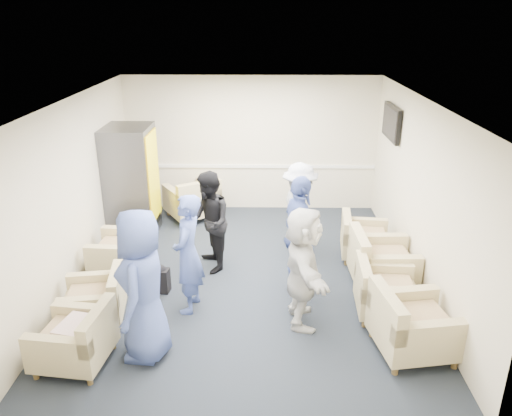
{
  "coord_description": "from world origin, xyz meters",
  "views": [
    {
      "loc": [
        0.25,
        -6.73,
        3.81
      ],
      "look_at": [
        0.14,
        0.2,
        1.08
      ],
      "focal_mm": 35.0,
      "sensor_mm": 36.0,
      "label": 1
    }
  ],
  "objects_px": {
    "armchair_right_near": "(409,327)",
    "armchair_right_midfar": "(378,263)",
    "armchair_corner": "(193,202)",
    "person_mid_left": "(188,254)",
    "person_back_right": "(299,210)",
    "armchair_left_near": "(78,341)",
    "armchair_left_mid": "(97,301)",
    "armchair_right_midnear": "(383,293)",
    "person_mid_right": "(299,236)",
    "armchair_right_far": "(362,240)",
    "armchair_left_far": "(126,253)",
    "person_front_left": "(143,286)",
    "person_back_left": "(209,222)",
    "vending_machine": "(132,182)",
    "person_front_right": "(303,267)"
  },
  "relations": [
    {
      "from": "armchair_right_near",
      "to": "armchair_right_midfar",
      "type": "height_order",
      "value": "armchair_right_midfar"
    },
    {
      "from": "armchair_corner",
      "to": "person_mid_left",
      "type": "distance_m",
      "value": 3.27
    },
    {
      "from": "person_back_right",
      "to": "armchair_left_near",
      "type": "bearing_deg",
      "value": 123.87
    },
    {
      "from": "armchair_corner",
      "to": "armchair_left_mid",
      "type": "bearing_deg",
      "value": 45.54
    },
    {
      "from": "armchair_right_midnear",
      "to": "person_mid_left",
      "type": "distance_m",
      "value": 2.65
    },
    {
      "from": "armchair_right_midfar",
      "to": "person_mid_right",
      "type": "height_order",
      "value": "person_mid_right"
    },
    {
      "from": "person_mid_left",
      "to": "person_mid_right",
      "type": "bearing_deg",
      "value": 114.87
    },
    {
      "from": "person_mid_left",
      "to": "armchair_corner",
      "type": "bearing_deg",
      "value": -166.12
    },
    {
      "from": "armchair_left_near",
      "to": "armchair_right_far",
      "type": "height_order",
      "value": "armchair_left_near"
    },
    {
      "from": "armchair_right_near",
      "to": "armchair_corner",
      "type": "distance_m",
      "value": 5.16
    },
    {
      "from": "person_mid_right",
      "to": "armchair_right_midfar",
      "type": "bearing_deg",
      "value": -93.19
    },
    {
      "from": "armchair_left_far",
      "to": "person_front_left",
      "type": "xyz_separation_m",
      "value": [
        0.76,
        -1.96,
        0.58
      ]
    },
    {
      "from": "armchair_right_near",
      "to": "person_mid_left",
      "type": "relative_size",
      "value": 0.61
    },
    {
      "from": "person_mid_right",
      "to": "person_back_left",
      "type": "bearing_deg",
      "value": 50.61
    },
    {
      "from": "person_front_left",
      "to": "armchair_left_mid",
      "type": "bearing_deg",
      "value": -126.53
    },
    {
      "from": "armchair_left_mid",
      "to": "person_back_left",
      "type": "xyz_separation_m",
      "value": [
        1.32,
        1.48,
        0.5
      ]
    },
    {
      "from": "armchair_left_mid",
      "to": "vending_machine",
      "type": "distance_m",
      "value": 2.89
    },
    {
      "from": "armchair_left_near",
      "to": "person_front_right",
      "type": "height_order",
      "value": "person_front_right"
    },
    {
      "from": "armchair_right_midnear",
      "to": "person_mid_right",
      "type": "distance_m",
      "value": 1.36
    },
    {
      "from": "armchair_corner",
      "to": "person_back_left",
      "type": "relative_size",
      "value": 0.77
    },
    {
      "from": "armchair_left_mid",
      "to": "person_back_right",
      "type": "relative_size",
      "value": 0.54
    },
    {
      "from": "armchair_right_near",
      "to": "person_back_right",
      "type": "relative_size",
      "value": 0.64
    },
    {
      "from": "armchair_right_near",
      "to": "armchair_corner",
      "type": "height_order",
      "value": "armchair_corner"
    },
    {
      "from": "person_back_left",
      "to": "person_front_right",
      "type": "relative_size",
      "value": 0.99
    },
    {
      "from": "armchair_left_mid",
      "to": "armchair_left_far",
      "type": "distance_m",
      "value": 1.32
    },
    {
      "from": "armchair_corner",
      "to": "person_front_right",
      "type": "xyz_separation_m",
      "value": [
        1.88,
        -3.5,
        0.45
      ]
    },
    {
      "from": "armchair_right_midnear",
      "to": "person_back_right",
      "type": "height_order",
      "value": "person_back_right"
    },
    {
      "from": "armchair_left_mid",
      "to": "armchair_right_near",
      "type": "distance_m",
      "value": 3.93
    },
    {
      "from": "armchair_left_mid",
      "to": "armchair_corner",
      "type": "height_order",
      "value": "armchair_corner"
    },
    {
      "from": "armchair_left_mid",
      "to": "armchair_right_near",
      "type": "bearing_deg",
      "value": 72.84
    },
    {
      "from": "armchair_left_mid",
      "to": "person_back_right",
      "type": "xyz_separation_m",
      "value": [
        2.75,
        2.01,
        0.49
      ]
    },
    {
      "from": "armchair_left_near",
      "to": "armchair_right_midnear",
      "type": "height_order",
      "value": "armchair_right_midnear"
    },
    {
      "from": "armchair_right_midnear",
      "to": "armchair_corner",
      "type": "xyz_separation_m",
      "value": [
        -2.98,
        3.3,
        0.04
      ]
    },
    {
      "from": "armchair_left_far",
      "to": "person_front_left",
      "type": "bearing_deg",
      "value": 24.73
    },
    {
      "from": "armchair_left_near",
      "to": "person_mid_left",
      "type": "xyz_separation_m",
      "value": [
        1.12,
        1.19,
        0.52
      ]
    },
    {
      "from": "person_back_right",
      "to": "person_mid_right",
      "type": "bearing_deg",
      "value": 163.3
    },
    {
      "from": "armchair_corner",
      "to": "vending_machine",
      "type": "relative_size",
      "value": 0.62
    },
    {
      "from": "armchair_left_far",
      "to": "person_back_right",
      "type": "distance_m",
      "value": 2.84
    },
    {
      "from": "armchair_right_midnear",
      "to": "vending_machine",
      "type": "xyz_separation_m",
      "value": [
        -3.95,
        2.56,
        0.68
      ]
    },
    {
      "from": "armchair_right_far",
      "to": "armchair_right_near",
      "type": "bearing_deg",
      "value": -171.74
    },
    {
      "from": "armchair_right_midnear",
      "to": "armchair_right_near",
      "type": "bearing_deg",
      "value": -167.96
    },
    {
      "from": "vending_machine",
      "to": "person_back_left",
      "type": "xyz_separation_m",
      "value": [
        1.5,
        -1.32,
        -0.2
      ]
    },
    {
      "from": "person_back_right",
      "to": "person_front_right",
      "type": "xyz_separation_m",
      "value": [
        -0.08,
        -1.97,
        0.01
      ]
    },
    {
      "from": "person_back_right",
      "to": "armchair_right_far",
      "type": "bearing_deg",
      "value": -107.63
    },
    {
      "from": "person_back_right",
      "to": "person_mid_left",
      "type": "bearing_deg",
      "value": 123.9
    },
    {
      "from": "armchair_right_midnear",
      "to": "armchair_right_midfar",
      "type": "relative_size",
      "value": 0.92
    },
    {
      "from": "person_back_right",
      "to": "armchair_left_far",
      "type": "bearing_deg",
      "value": 91.57
    },
    {
      "from": "armchair_right_near",
      "to": "person_front_left",
      "type": "relative_size",
      "value": 0.55
    },
    {
      "from": "person_front_right",
      "to": "armchair_left_mid",
      "type": "bearing_deg",
      "value": 89.05
    },
    {
      "from": "armchair_right_midnear",
      "to": "person_front_left",
      "type": "height_order",
      "value": "person_front_left"
    }
  ]
}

